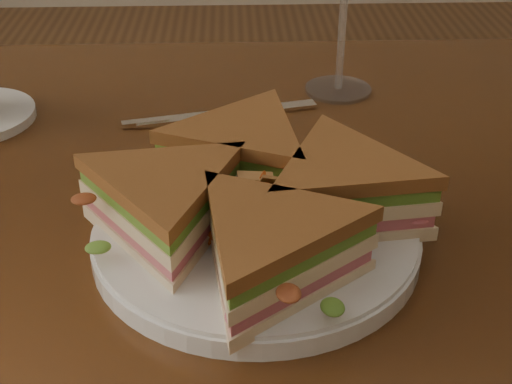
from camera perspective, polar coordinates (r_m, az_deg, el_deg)
table at (r=0.69m, az=-5.06°, el=-7.50°), size 1.20×0.80×0.75m
plate at (r=0.57m, az=-0.00°, el=-3.57°), size 0.26×0.26×0.02m
sandwich_wedges at (r=0.55m, az=0.00°, el=-0.44°), size 0.31×0.31×0.06m
crisps_mound at (r=0.55m, az=0.00°, el=-0.79°), size 0.09×0.09×0.05m
spoon at (r=0.69m, az=-1.76°, el=2.47°), size 0.18×0.04×0.01m
knife at (r=0.78m, az=-3.33°, el=6.11°), size 0.21×0.06×0.00m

